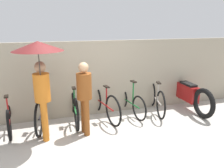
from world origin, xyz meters
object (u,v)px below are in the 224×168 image
(pedestrian_leading, at_px, (40,66))
(parked_bicycle_2, at_px, (74,106))
(parked_bicycle_3, at_px, (103,103))
(pedestrian_center, at_px, (84,93))
(parked_bicycle_5, at_px, (156,98))
(parked_bicycle_0, at_px, (9,115))
(parked_bicycle_4, at_px, (130,101))
(parked_bicycle_1, at_px, (43,110))
(motorcycle, at_px, (187,94))

(pedestrian_leading, bearing_deg, parked_bicycle_2, -129.91)
(parked_bicycle_3, distance_m, pedestrian_center, 1.06)
(parked_bicycle_5, bearing_deg, parked_bicycle_0, 102.12)
(pedestrian_leading, height_order, pedestrian_center, pedestrian_leading)
(parked_bicycle_0, relative_size, parked_bicycle_4, 1.09)
(pedestrian_leading, bearing_deg, parked_bicycle_5, -164.57)
(parked_bicycle_3, distance_m, parked_bicycle_5, 1.49)
(parked_bicycle_5, relative_size, pedestrian_center, 1.03)
(parked_bicycle_0, distance_m, parked_bicycle_5, 3.72)
(parked_bicycle_1, relative_size, parked_bicycle_4, 1.11)
(parked_bicycle_2, relative_size, parked_bicycle_4, 1.13)
(parked_bicycle_4, bearing_deg, pedestrian_center, 111.43)
(pedestrian_center, relative_size, motorcycle, 0.74)
(motorcycle, bearing_deg, parked_bicycle_3, 88.39)
(parked_bicycle_2, bearing_deg, parked_bicycle_0, 91.68)
(parked_bicycle_2, bearing_deg, parked_bicycle_5, -89.87)
(parked_bicycle_1, bearing_deg, pedestrian_center, -118.19)
(parked_bicycle_5, relative_size, pedestrian_leading, 0.81)
(pedestrian_center, bearing_deg, parked_bicycle_2, -86.71)
(parked_bicycle_2, relative_size, motorcycle, 0.84)
(parked_bicycle_0, height_order, parked_bicycle_5, parked_bicycle_0)
(parked_bicycle_2, xyz_separation_m, parked_bicycle_5, (2.23, -0.07, -0.01))
(parked_bicycle_1, height_order, pedestrian_leading, pedestrian_leading)
(parked_bicycle_2, height_order, pedestrian_center, pedestrian_center)
(parked_bicycle_0, bearing_deg, parked_bicycle_4, -96.93)
(parked_bicycle_3, height_order, pedestrian_center, pedestrian_center)
(parked_bicycle_4, distance_m, pedestrian_center, 1.64)
(parked_bicycle_1, xyz_separation_m, motorcycle, (3.94, -0.06, 0.03))
(parked_bicycle_1, relative_size, parked_bicycle_3, 0.98)
(parked_bicycle_5, bearing_deg, parked_bicycle_1, 102.94)
(pedestrian_center, bearing_deg, parked_bicycle_1, -45.48)
(parked_bicycle_5, distance_m, pedestrian_leading, 3.25)
(parked_bicycle_2, distance_m, pedestrian_leading, 1.60)
(parked_bicycle_0, bearing_deg, pedestrian_center, -121.44)
(motorcycle, bearing_deg, parked_bicycle_5, 87.34)
(parked_bicycle_1, xyz_separation_m, parked_bicycle_5, (2.97, -0.01, -0.02))
(parked_bicycle_0, xyz_separation_m, pedestrian_leading, (0.78, -0.81, 1.24))
(parked_bicycle_0, bearing_deg, parked_bicycle_2, -97.24)
(parked_bicycle_2, height_order, pedestrian_leading, pedestrian_leading)
(parked_bicycle_1, relative_size, parked_bicycle_5, 1.07)
(parked_bicycle_3, distance_m, parked_bicycle_4, 0.75)
(parked_bicycle_3, height_order, parked_bicycle_4, parked_bicycle_4)
(parked_bicycle_5, bearing_deg, parked_bicycle_3, 102.10)
(parked_bicycle_4, distance_m, parked_bicycle_5, 0.75)
(parked_bicycle_0, height_order, parked_bicycle_4, parked_bicycle_4)
(parked_bicycle_0, xyz_separation_m, parked_bicycle_3, (2.23, -0.04, 0.05))
(parked_bicycle_4, height_order, motorcycle, parked_bicycle_4)
(parked_bicycle_2, height_order, motorcycle, parked_bicycle_2)
(parked_bicycle_1, relative_size, parked_bicycle_2, 0.98)
(parked_bicycle_3, xyz_separation_m, parked_bicycle_4, (0.74, 0.05, -0.04))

